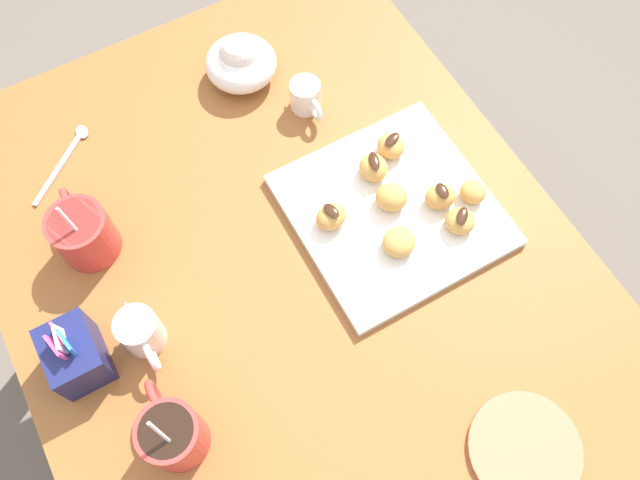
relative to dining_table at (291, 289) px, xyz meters
The scene contains 24 objects.
ground_plane 0.61m from the dining_table, ahead, with size 8.00×8.00×0.00m, color #665B51.
dining_table is the anchor object (origin of this frame).
pastry_plate_square 0.23m from the dining_table, 92.79° to the right, with size 0.30×0.30×0.02m, color silver.
coffee_mug_red_left 0.35m from the dining_table, 122.88° to the left, with size 0.12×0.08×0.15m.
coffee_mug_red_right 0.35m from the dining_table, 56.32° to the left, with size 0.13×0.09×0.14m.
cream_pitcher_white 0.29m from the dining_table, 93.03° to the left, with size 0.10×0.06×0.07m.
sugar_caddy 0.37m from the dining_table, 90.53° to the left, with size 0.09×0.07×0.11m.
ice_cream_bowl 0.40m from the dining_table, 15.44° to the right, with size 0.12×0.12×0.09m.
chocolate_sauce_pitcher 0.33m from the dining_table, 34.26° to the right, with size 0.09×0.05×0.06m.
saucer_coral_left 0.45m from the dining_table, 160.00° to the right, with size 0.15×0.15×0.01m, color #E5704C.
loose_spoon_near_saucer 0.43m from the dining_table, 33.84° to the left, with size 0.11×0.13×0.01m.
beignet_0 0.31m from the dining_table, 108.51° to the right, with size 0.04×0.05×0.03m, color #D19347.
chocolate_drizzle_0 0.32m from the dining_table, 108.51° to the right, with size 0.03×0.02×0.01m, color #381E11.
beignet_1 0.25m from the dining_table, 91.53° to the right, with size 0.05×0.05×0.04m, color #D19347.
beignet_2 0.18m from the dining_table, 78.71° to the right, with size 0.04×0.05×0.04m, color #D19347.
chocolate_drizzle_2 0.20m from the dining_table, 78.71° to the right, with size 0.03×0.02×0.01m, color #381E11.
beignet_3 0.25m from the dining_table, 72.30° to the right, with size 0.05×0.04×0.04m, color #D19347.
chocolate_drizzle_3 0.27m from the dining_table, 72.30° to the right, with size 0.03×0.02×0.01m, color #381E11.
beignet_4 0.34m from the dining_table, 99.91° to the right, with size 0.04×0.04×0.03m, color #D19347.
beignet_5 0.23m from the dining_table, 114.12° to the right, with size 0.05×0.05×0.03m, color #D19347.
beignet_6 0.30m from the dining_table, 98.21° to the right, with size 0.04×0.05×0.04m, color #D19347.
chocolate_drizzle_6 0.31m from the dining_table, 98.21° to the right, with size 0.03×0.02×0.01m, color #381E11.
beignet_7 0.30m from the dining_table, 70.82° to the right, with size 0.04×0.05×0.03m, color #D19347.
chocolate_drizzle_7 0.31m from the dining_table, 70.82° to the right, with size 0.03×0.02×0.01m, color #381E11.
Camera 1 is at (-0.36, 0.15, 1.64)m, focal length 35.86 mm.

